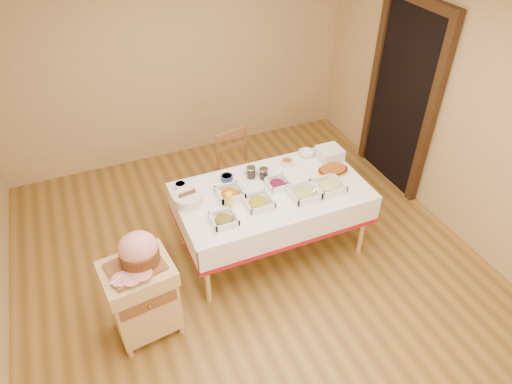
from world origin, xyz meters
TOP-DOWN VIEW (x-y plane):
  - room_shell at (0.00, 0.00)m, footprint 5.00×5.00m
  - doorway at (2.20, 0.90)m, footprint 0.09×1.10m
  - dining_table at (0.30, 0.30)m, footprint 1.82×1.02m
  - butcher_cart at (-1.10, -0.20)m, footprint 0.60×0.52m
  - dining_chair at (0.27, 1.09)m, footprint 0.48×0.47m
  - ham_on_board at (-1.06, -0.17)m, footprint 0.44×0.42m
  - serving_dish_a at (-0.28, 0.04)m, footprint 0.22×0.22m
  - serving_dish_b at (0.09, 0.15)m, footprint 0.25×0.25m
  - serving_dish_c at (0.54, 0.09)m, footprint 0.26×0.26m
  - serving_dish_d at (0.81, 0.11)m, footprint 0.27×0.27m
  - serving_dish_e at (-0.10, 0.36)m, footprint 0.25×0.24m
  - serving_dish_f at (0.38, 0.33)m, footprint 0.22×0.21m
  - small_bowl_left at (-0.49, 0.68)m, footprint 0.12×0.12m
  - small_bowl_mid at (-0.04, 0.63)m, footprint 0.12×0.12m
  - small_bowl_right at (0.62, 0.62)m, footprint 0.12×0.12m
  - bowl_white_imported at (0.22, 0.63)m, footprint 0.16×0.16m
  - bowl_small_imported at (0.89, 0.71)m, footprint 0.22×0.22m
  - preserve_jar_left at (0.20, 0.57)m, footprint 0.09×0.09m
  - preserve_jar_right at (0.31, 0.51)m, footprint 0.09×0.09m
  - mustard_bottle at (-0.16, 0.23)m, footprint 0.06×0.06m
  - bread_basket at (-0.49, 0.42)m, footprint 0.27×0.27m
  - plate_stack at (1.08, 0.55)m, footprint 0.23×0.23m
  - brass_platter at (0.99, 0.33)m, footprint 0.32×0.23m

SIDE VIEW (x-z plane):
  - butcher_cart at x=-1.10m, z-range 0.05..0.83m
  - dining_chair at x=0.27m, z-range 0.01..0.94m
  - dining_table at x=0.30m, z-range 0.22..0.98m
  - bowl_white_imported at x=0.22m, z-range 0.76..0.79m
  - brass_platter at x=0.99m, z-range 0.76..0.80m
  - bowl_small_imported at x=0.89m, z-range 0.76..0.81m
  - small_bowl_mid at x=-0.04m, z-range 0.76..0.81m
  - small_bowl_left at x=-0.49m, z-range 0.76..0.82m
  - serving_dish_a at x=-0.28m, z-range 0.74..0.84m
  - serving_dish_f at x=0.38m, z-range 0.74..0.84m
  - serving_dish_b at x=0.09m, z-range 0.74..0.84m
  - serving_dish_d at x=0.81m, z-range 0.74..0.84m
  - small_bowl_right at x=0.62m, z-range 0.76..0.82m
  - serving_dish_c at x=0.54m, z-range 0.74..0.85m
  - serving_dish_e at x=-0.10m, z-range 0.74..0.85m
  - bread_basket at x=-0.49m, z-range 0.75..0.87m
  - preserve_jar_right at x=0.31m, z-range 0.75..0.87m
  - preserve_jar_left at x=0.20m, z-range 0.75..0.87m
  - plate_stack at x=1.08m, z-range 0.76..0.89m
  - mustard_bottle at x=-0.16m, z-range 0.75..0.94m
  - ham_on_board at x=-1.06m, z-range 0.75..1.05m
  - doorway at x=2.20m, z-range 0.01..2.21m
  - room_shell at x=0.00m, z-range -1.20..3.80m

